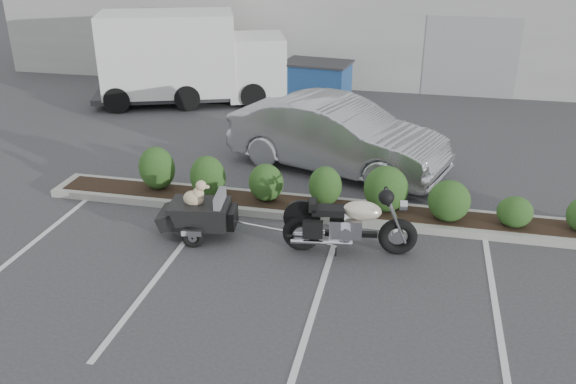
% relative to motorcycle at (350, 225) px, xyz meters
% --- Properties ---
extents(ground, '(90.00, 90.00, 0.00)m').
position_rel_motorcycle_xyz_m(ground, '(-1.49, -0.73, -0.54)').
color(ground, '#38383A').
rests_on(ground, ground).
extents(planter_kerb, '(12.00, 1.00, 0.15)m').
position_rel_motorcycle_xyz_m(planter_kerb, '(-0.49, 1.47, -0.47)').
color(planter_kerb, '#9E9E93').
rests_on(planter_kerb, ground).
extents(building, '(26.00, 10.00, 4.00)m').
position_rel_motorcycle_xyz_m(building, '(-1.49, 16.27, 1.46)').
color(building, '#9EA099').
rests_on(building, ground).
extents(motorcycle, '(2.37, 0.90, 1.36)m').
position_rel_motorcycle_xyz_m(motorcycle, '(0.00, 0.00, 0.00)').
color(motorcycle, black).
rests_on(motorcycle, ground).
extents(pet_trailer, '(1.91, 1.08, 1.13)m').
position_rel_motorcycle_xyz_m(pet_trailer, '(-2.79, 0.02, -0.07)').
color(pet_trailer, black).
rests_on(pet_trailer, ground).
extents(sedan, '(5.39, 3.31, 1.68)m').
position_rel_motorcycle_xyz_m(sedan, '(-0.79, 3.84, 0.29)').
color(sedan, '#B5B6BD').
rests_on(sedan, ground).
extents(dumpster, '(2.23, 1.66, 1.36)m').
position_rel_motorcycle_xyz_m(dumpster, '(-2.22, 9.28, 0.14)').
color(dumpster, navy).
rests_on(dumpster, ground).
extents(delivery_truck, '(6.47, 3.87, 2.82)m').
position_rel_motorcycle_xyz_m(delivery_truck, '(-6.16, 8.67, 0.81)').
color(delivery_truck, silver).
rests_on(delivery_truck, ground).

